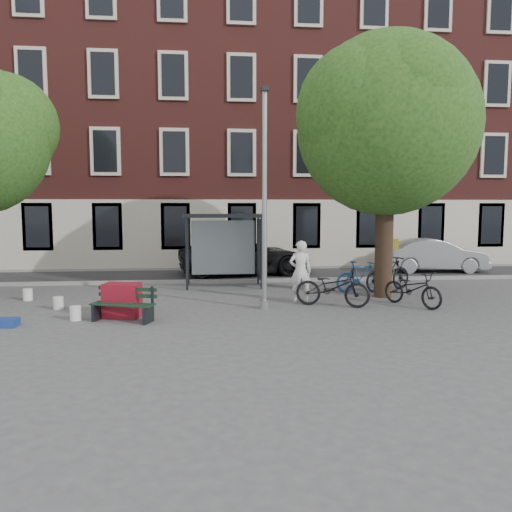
{
  "coord_description": "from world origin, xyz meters",
  "views": [
    {
      "loc": [
        -1.61,
        -13.82,
        2.88
      ],
      "look_at": [
        -0.14,
        1.05,
        1.4
      ],
      "focal_mm": 35.0,
      "sensor_mm": 36.0,
      "label": 1
    }
  ],
  "objects_px": {
    "bike_a": "(332,287)",
    "bike_d": "(388,273)",
    "red_stand": "(122,300)",
    "notice_sign": "(394,253)",
    "lamppost": "(265,210)",
    "painter": "(300,271)",
    "car_silver": "(434,255)",
    "bus_shelter": "(235,233)",
    "bike_b": "(361,276)",
    "bike_c": "(413,289)",
    "bench": "(124,306)",
    "car_dark": "(245,256)"
  },
  "relations": [
    {
      "from": "bike_a",
      "to": "bike_d",
      "type": "xyz_separation_m",
      "value": [
        2.56,
        2.4,
        0.04
      ]
    },
    {
      "from": "red_stand",
      "to": "notice_sign",
      "type": "bearing_deg",
      "value": 25.15
    },
    {
      "from": "lamppost",
      "to": "painter",
      "type": "height_order",
      "value": "lamppost"
    },
    {
      "from": "painter",
      "to": "car_silver",
      "type": "distance_m",
      "value": 9.6
    },
    {
      "from": "bus_shelter",
      "to": "bike_b",
      "type": "distance_m",
      "value": 4.7
    },
    {
      "from": "lamppost",
      "to": "bus_shelter",
      "type": "xyz_separation_m",
      "value": [
        -0.61,
        4.11,
        -0.87
      ]
    },
    {
      "from": "bike_b",
      "to": "red_stand",
      "type": "relative_size",
      "value": 1.95
    },
    {
      "from": "bus_shelter",
      "to": "painter",
      "type": "relative_size",
      "value": 1.53
    },
    {
      "from": "red_stand",
      "to": "car_silver",
      "type": "bearing_deg",
      "value": 33.08
    },
    {
      "from": "red_stand",
      "to": "notice_sign",
      "type": "xyz_separation_m",
      "value": [
        8.92,
        4.19,
        0.78
      ]
    },
    {
      "from": "lamppost",
      "to": "bike_b",
      "type": "height_order",
      "value": "lamppost"
    },
    {
      "from": "bike_b",
      "to": "bike_c",
      "type": "bearing_deg",
      "value": -171.14
    },
    {
      "from": "car_silver",
      "to": "painter",
      "type": "bearing_deg",
      "value": 135.67
    },
    {
      "from": "bench",
      "to": "bike_b",
      "type": "xyz_separation_m",
      "value": [
        7.28,
        3.62,
        0.14
      ]
    },
    {
      "from": "bike_b",
      "to": "bike_d",
      "type": "relative_size",
      "value": 0.87
    },
    {
      "from": "bus_shelter",
      "to": "bench",
      "type": "xyz_separation_m",
      "value": [
        -3.1,
        -5.27,
        -1.53
      ]
    },
    {
      "from": "bus_shelter",
      "to": "bike_c",
      "type": "xyz_separation_m",
      "value": [
        4.93,
        -4.16,
        -1.4
      ]
    },
    {
      "from": "car_dark",
      "to": "lamppost",
      "type": "bearing_deg",
      "value": 172.61
    },
    {
      "from": "bench",
      "to": "car_dark",
      "type": "height_order",
      "value": "car_dark"
    },
    {
      "from": "bike_a",
      "to": "notice_sign",
      "type": "xyz_separation_m",
      "value": [
        3.11,
        3.31,
        0.66
      ]
    },
    {
      "from": "bench",
      "to": "bike_a",
      "type": "distance_m",
      "value": 5.86
    },
    {
      "from": "bike_d",
      "to": "red_stand",
      "type": "xyz_separation_m",
      "value": [
        -8.37,
        -3.28,
        -0.16
      ]
    },
    {
      "from": "lamppost",
      "to": "bus_shelter",
      "type": "height_order",
      "value": "lamppost"
    },
    {
      "from": "painter",
      "to": "bike_a",
      "type": "distance_m",
      "value": 1.17
    },
    {
      "from": "bench",
      "to": "car_silver",
      "type": "distance_m",
      "value": 14.76
    },
    {
      "from": "bench",
      "to": "notice_sign",
      "type": "height_order",
      "value": "notice_sign"
    },
    {
      "from": "bike_b",
      "to": "red_stand",
      "type": "distance_m",
      "value": 8.04
    },
    {
      "from": "bike_a",
      "to": "car_dark",
      "type": "distance_m",
      "value": 7.44
    },
    {
      "from": "bus_shelter",
      "to": "bike_a",
      "type": "relative_size",
      "value": 1.33
    },
    {
      "from": "lamppost",
      "to": "bench",
      "type": "distance_m",
      "value": 4.57
    },
    {
      "from": "painter",
      "to": "car_dark",
      "type": "relative_size",
      "value": 0.33
    },
    {
      "from": "bus_shelter",
      "to": "bike_c",
      "type": "height_order",
      "value": "bus_shelter"
    },
    {
      "from": "painter",
      "to": "bike_d",
      "type": "distance_m",
      "value": 3.75
    },
    {
      "from": "bus_shelter",
      "to": "car_dark",
      "type": "distance_m",
      "value": 3.45
    },
    {
      "from": "bus_shelter",
      "to": "bench",
      "type": "height_order",
      "value": "bus_shelter"
    },
    {
      "from": "bike_c",
      "to": "notice_sign",
      "type": "height_order",
      "value": "notice_sign"
    },
    {
      "from": "red_stand",
      "to": "lamppost",
      "type": "bearing_deg",
      "value": 10.91
    },
    {
      "from": "bike_c",
      "to": "car_silver",
      "type": "distance_m",
      "value": 8.36
    },
    {
      "from": "bus_shelter",
      "to": "painter",
      "type": "xyz_separation_m",
      "value": [
        1.81,
        -3.19,
        -0.98
      ]
    },
    {
      "from": "bench",
      "to": "bike_d",
      "type": "xyz_separation_m",
      "value": [
        8.27,
        3.71,
        0.22
      ]
    },
    {
      "from": "bike_b",
      "to": "car_dark",
      "type": "distance_m",
      "value": 6.03
    },
    {
      "from": "bike_b",
      "to": "bike_c",
      "type": "relative_size",
      "value": 0.9
    },
    {
      "from": "bike_b",
      "to": "car_dark",
      "type": "bearing_deg",
      "value": 28.39
    },
    {
      "from": "bike_b",
      "to": "notice_sign",
      "type": "height_order",
      "value": "notice_sign"
    },
    {
      "from": "bike_b",
      "to": "bus_shelter",
      "type": "bearing_deg",
      "value": 60.49
    },
    {
      "from": "bus_shelter",
      "to": "bike_b",
      "type": "relative_size",
      "value": 1.62
    },
    {
      "from": "lamppost",
      "to": "bike_d",
      "type": "relative_size",
      "value": 3.03
    },
    {
      "from": "painter",
      "to": "bike_c",
      "type": "distance_m",
      "value": 3.3
    },
    {
      "from": "bus_shelter",
      "to": "lamppost",
      "type": "bearing_deg",
      "value": -81.57
    },
    {
      "from": "painter",
      "to": "car_dark",
      "type": "bearing_deg",
      "value": -77.22
    }
  ]
}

